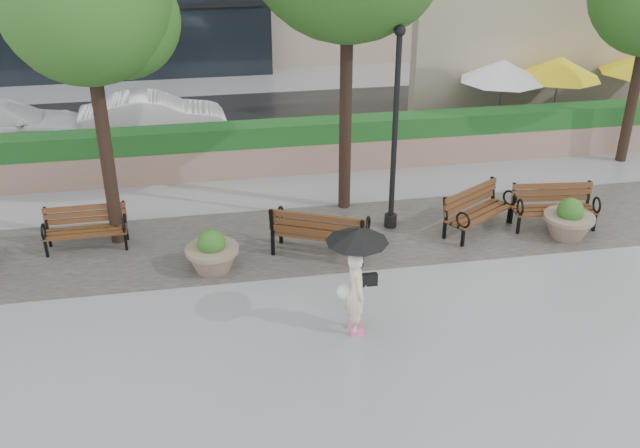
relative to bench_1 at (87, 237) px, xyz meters
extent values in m
plane|color=gray|center=(4.58, -3.38, -0.27)|extent=(100.00, 100.00, 0.00)
cube|color=#383330|center=(4.58, -0.38, -0.26)|extent=(28.00, 3.20, 0.01)
cube|color=#916E5D|center=(4.58, 3.62, 0.13)|extent=(24.00, 0.80, 0.80)
cube|color=#174619|center=(4.58, 3.62, 0.81)|extent=(24.00, 0.75, 0.55)
cube|color=tan|center=(14.08, 6.62, 1.73)|extent=(10.00, 0.60, 4.00)
cube|color=#174619|center=(13.58, 4.42, 0.18)|extent=(8.00, 0.50, 0.90)
cube|color=black|center=(4.58, 7.62, -0.27)|extent=(40.00, 7.00, 0.00)
cube|color=#563719|center=(0.00, -0.04, 0.15)|extent=(1.71, 0.54, 0.05)
cube|color=#563719|center=(0.00, 0.23, 0.44)|extent=(1.70, 0.14, 0.40)
cube|color=black|center=(0.00, -0.01, -0.05)|extent=(1.71, 0.63, 0.43)
torus|color=black|center=(-0.80, -0.22, 0.32)|extent=(0.05, 0.35, 0.35)
torus|color=black|center=(0.81, -0.19, 0.32)|extent=(0.05, 0.35, 0.35)
cube|color=#563719|center=(4.83, -1.12, 0.22)|extent=(2.07, 1.40, 0.06)
cube|color=#563719|center=(4.69, -1.40, 0.56)|extent=(1.87, 0.97, 0.47)
cube|color=black|center=(4.81, -1.15, -0.01)|extent=(2.12, 1.50, 0.51)
torus|color=black|center=(5.77, -1.34, 0.42)|extent=(0.23, 0.40, 0.41)
torus|color=black|center=(4.06, -0.54, 0.42)|extent=(0.23, 0.40, 0.41)
cube|color=#563719|center=(8.48, -0.70, 0.17)|extent=(1.81, 1.40, 0.05)
cube|color=#563719|center=(8.33, -0.47, 0.48)|extent=(1.59, 1.05, 0.42)
cube|color=black|center=(8.46, -0.68, -0.04)|extent=(1.86, 1.49, 0.46)
torus|color=black|center=(7.85, -1.30, 0.35)|extent=(0.24, 0.34, 0.37)
torus|color=black|center=(9.29, -0.41, 0.35)|extent=(0.24, 0.34, 0.37)
cube|color=#563719|center=(10.17, -0.85, 0.18)|extent=(1.87, 0.74, 0.05)
cube|color=#563719|center=(10.20, -0.57, 0.49)|extent=(1.83, 0.32, 0.43)
cube|color=black|center=(10.18, -0.82, -0.04)|extent=(1.88, 0.84, 0.47)
torus|color=black|center=(9.30, -0.94, 0.36)|extent=(0.09, 0.38, 0.37)
torus|color=black|center=(11.01, -1.13, 0.36)|extent=(0.09, 0.38, 0.37)
cylinder|color=#7F6B56|center=(2.58, -1.40, 0.20)|extent=(1.07, 1.07, 0.09)
sphere|color=#1D4614|center=(2.58, -1.40, 0.35)|extent=(0.55, 0.55, 0.55)
cylinder|color=#7F6B56|center=(10.28, -1.32, 0.21)|extent=(1.09, 1.09, 0.09)
sphere|color=#1D4614|center=(10.28, -1.32, 0.36)|extent=(0.56, 0.56, 0.56)
cylinder|color=black|center=(6.61, -0.14, 1.89)|extent=(0.12, 0.12, 4.32)
cylinder|color=black|center=(6.61, -0.14, -0.12)|extent=(0.28, 0.28, 0.30)
sphere|color=black|center=(6.61, -0.14, 4.10)|extent=(0.24, 0.24, 0.24)
cylinder|color=black|center=(0.60, 0.23, 2.11)|extent=(0.28, 0.28, 4.76)
sphere|color=#1D4614|center=(1.20, 0.53, 4.35)|extent=(2.27, 2.27, 2.27)
cylinder|color=black|center=(5.80, 1.11, 2.57)|extent=(0.28, 0.28, 5.67)
cylinder|color=black|center=(14.00, 2.71, 1.82)|extent=(0.28, 0.28, 4.19)
cylinder|color=black|center=(11.37, 5.24, -0.22)|extent=(0.40, 0.40, 0.10)
cylinder|color=#99999E|center=(11.37, 5.24, 0.83)|extent=(0.06, 0.06, 2.20)
cone|color=white|center=(11.37, 5.24, 1.73)|extent=(2.50, 2.50, 0.60)
cylinder|color=black|center=(13.18, 5.27, -0.22)|extent=(0.40, 0.40, 0.10)
cylinder|color=#99999E|center=(13.18, 5.27, 0.83)|extent=(0.06, 0.06, 2.20)
cone|color=yellow|center=(13.18, 5.27, 1.73)|extent=(2.50, 2.50, 0.60)
cylinder|color=black|center=(15.90, 5.36, -0.22)|extent=(0.40, 0.40, 0.10)
cylinder|color=#99999E|center=(15.90, 5.36, 0.83)|extent=(0.06, 0.06, 2.20)
imported|color=white|center=(-2.92, 6.63, 0.44)|extent=(5.02, 2.37, 1.41)
imported|color=white|center=(1.24, 6.70, 0.43)|extent=(4.31, 1.70, 1.40)
imported|color=#EDE3C7|center=(4.94, -3.94, 0.55)|extent=(0.41, 0.60, 1.64)
cube|color=#F2598C|center=(4.94, -3.82, -0.23)|extent=(0.10, 0.23, 0.08)
cube|color=#F2598C|center=(4.94, -4.08, -0.23)|extent=(0.10, 0.23, 0.08)
cube|color=black|center=(5.16, -3.89, 0.70)|extent=(0.10, 0.31, 0.23)
sphere|color=white|center=(4.79, -3.73, 0.40)|extent=(0.29, 0.29, 0.29)
cylinder|color=black|center=(4.94, -3.89, 1.16)|extent=(0.02, 0.02, 0.87)
cone|color=black|center=(4.94, -3.89, 1.57)|extent=(1.06, 1.06, 0.23)
camera|label=1|loc=(2.49, -14.03, 6.97)|focal=40.00mm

